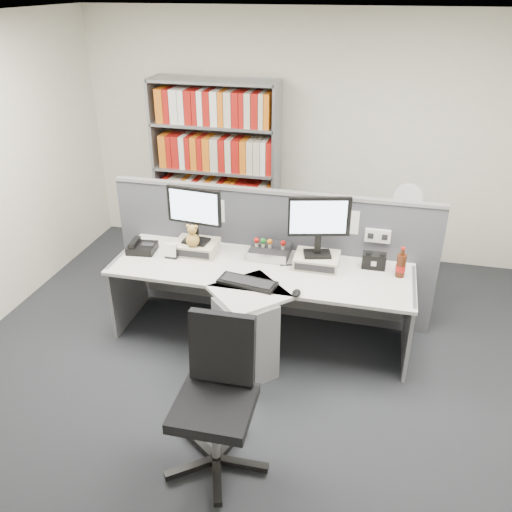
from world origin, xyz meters
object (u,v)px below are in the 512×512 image
(speaker, at_px, (374,261))
(desk_phone, at_px, (141,247))
(filing_cabinet, at_px, (399,259))
(desktop_pc, at_px, (270,251))
(cola_bottle, at_px, (401,266))
(office_chair, at_px, (217,393))
(mouse, at_px, (296,293))
(monitor_right, at_px, (319,221))
(desk_calendar, at_px, (172,252))
(keyboard, at_px, (247,282))
(shelving_unit, at_px, (217,172))
(monitor_left, at_px, (194,210))
(desk, at_px, (254,307))
(desk_fan, at_px, (407,201))

(speaker, bearing_deg, desk_phone, -174.86)
(filing_cabinet, bearing_deg, desktop_pc, -141.20)
(cola_bottle, relative_size, office_chair, 0.26)
(cola_bottle, bearing_deg, mouse, -147.25)
(monitor_right, bearing_deg, desk_calendar, -172.92)
(keyboard, relative_size, desk_phone, 1.91)
(keyboard, relative_size, shelving_unit, 0.25)
(monitor_left, relative_size, speaker, 2.56)
(desk, relative_size, shelving_unit, 1.30)
(monitor_left, distance_m, filing_cabinet, 2.24)
(desk_calendar, xyz_separation_m, desk_fan, (2.02, 1.17, 0.22))
(desk, xyz_separation_m, monitor_right, (0.46, 0.38, 0.68))
(desk, relative_size, office_chair, 2.48)
(monitor_right, xyz_separation_m, mouse, (-0.08, -0.53, -0.40))
(monitor_right, xyz_separation_m, desktop_pc, (-0.43, 0.08, -0.37))
(keyboard, relative_size, office_chair, 0.48)
(cola_bottle, bearing_deg, filing_cabinet, 87.91)
(monitor_left, distance_m, desktop_pc, 0.76)
(keyboard, bearing_deg, desk_calendar, 159.22)
(desk_fan, bearing_deg, desk_phone, -154.20)
(speaker, xyz_separation_m, office_chair, (-0.90, -1.65, -0.23))
(shelving_unit, bearing_deg, monitor_right, -47.11)
(desk_phone, distance_m, cola_bottle, 2.29)
(desk, relative_size, desk_calendar, 19.41)
(desktop_pc, distance_m, shelving_unit, 1.69)
(desk_phone, relative_size, desk_calendar, 1.98)
(keyboard, bearing_deg, desktop_pc, 82.17)
(mouse, relative_size, shelving_unit, 0.05)
(desktop_pc, xyz_separation_m, shelving_unit, (-0.93, 1.39, 0.21))
(desk_phone, xyz_separation_m, speaker, (2.07, 0.19, 0.03))
(monitor_left, bearing_deg, cola_bottle, -0.78)
(cola_bottle, relative_size, filing_cabinet, 0.38)
(desktop_pc, xyz_separation_m, keyboard, (-0.07, -0.53, -0.03))
(monitor_left, height_order, monitor_right, monitor_right)
(cola_bottle, bearing_deg, keyboard, -160.45)
(cola_bottle, bearing_deg, monitor_left, 179.22)
(desk_phone, xyz_separation_m, office_chair, (1.18, -1.46, -0.20))
(desk, distance_m, cola_bottle, 1.27)
(monitor_right, height_order, desk_phone, monitor_right)
(mouse, distance_m, desk_calendar, 1.25)
(keyboard, relative_size, mouse, 4.66)
(monitor_left, distance_m, desk_calendar, 0.42)
(desk, bearing_deg, keyboard, -121.47)
(desk, distance_m, monitor_left, 1.00)
(monitor_left, xyz_separation_m, desk_fan, (1.84, 1.02, -0.13))
(desktop_pc, bearing_deg, monitor_right, -10.03)
(mouse, bearing_deg, desk, 158.80)
(monitor_left, relative_size, desk_phone, 1.94)
(desk, distance_m, speaker, 1.10)
(filing_cabinet, bearing_deg, monitor_left, -151.08)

